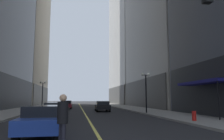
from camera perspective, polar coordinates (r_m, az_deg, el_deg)
The scene contains 13 objects.
ground_plane at distance 38.47m, azimuth -7.97°, elevation -9.84°, with size 200.00×200.00×0.00m, color #262628.
sidewalk_left at distance 39.13m, azimuth -20.30°, elevation -9.30°, with size 4.50×78.00×0.15m, color gray.
sidewalk_right at distance 39.55m, azimuth 4.24°, elevation -9.72°, with size 4.50×78.00×0.15m, color gray.
lane_centre_stripe at distance 38.47m, azimuth -7.97°, elevation -9.84°, with size 0.16×70.00×0.01m, color #E5D64C.
storefront_awning_right at distance 20.19m, azimuth 22.71°, elevation -3.06°, with size 1.60×6.19×3.12m.
car_blue at distance 10.35m, azimuth -17.54°, elevation -12.23°, with size 1.73×4.14×1.32m.
car_white at distance 17.77m, azimuth -14.61°, elevation -10.20°, with size 1.73×4.35×1.32m.
car_black at distance 28.39m, azimuth -2.56°, elevation -9.32°, with size 1.95×4.77×1.32m.
car_maroon at distance 35.86m, azimuth -11.88°, elevation -8.78°, with size 1.90×4.38×1.32m.
pedestrian_in_black_coat at distance 7.14m, azimuth -12.81°, elevation -12.10°, with size 0.47×0.47×1.77m.
street_lamp_left_far at distance 37.50m, azimuth -17.68°, elevation -4.65°, with size 1.06×0.36×4.43m.
street_lamp_right_mid at distance 23.74m, azimuth 8.85°, elevation -3.47°, with size 1.06×0.36×4.43m.
fire_hydrant_right at distance 16.00m, azimuth 20.71°, elevation -11.43°, with size 0.28×0.28×0.80m, color red.
Camera 1 is at (-1.00, -3.42, 1.63)m, focal length 34.95 mm.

